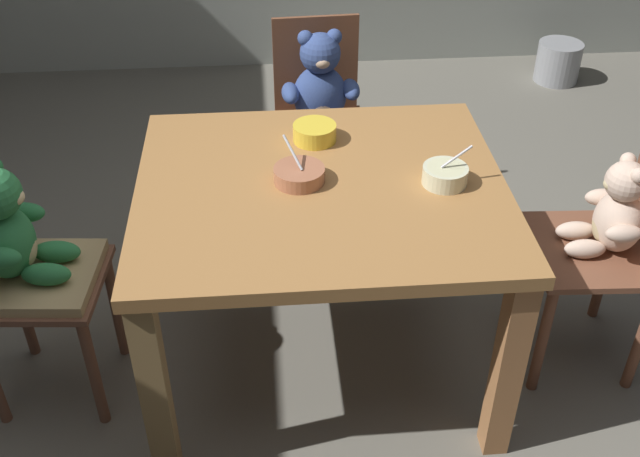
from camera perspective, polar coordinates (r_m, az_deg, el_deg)
ground_plane at (r=2.76m, az=0.09°, el=-9.75°), size 5.20×5.20×0.04m
dining_table at (r=2.34m, az=0.10°, el=1.06°), size 1.12×0.97×0.73m
teddy_chair_far_center at (r=3.10m, az=0.03°, el=9.65°), size 0.40×0.43×0.87m
teddy_chair_near_right at (r=2.59m, az=21.13°, el=0.02°), size 0.41×0.43×0.89m
teddy_chair_near_left at (r=2.43m, az=-21.89°, el=-1.67°), size 0.41×0.40×0.94m
porridge_bowl_terracotta_center at (r=2.28m, az=-1.57°, el=4.08°), size 0.16×0.16×0.12m
porridge_bowl_yellow_far_center at (r=2.49m, az=-0.43°, el=7.24°), size 0.14×0.14×0.06m
porridge_bowl_cream_near_right at (r=2.30m, az=9.39°, el=4.01°), size 0.15×0.14×0.12m
metal_pail at (r=4.79m, az=17.48°, el=11.87°), size 0.26×0.26×0.23m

